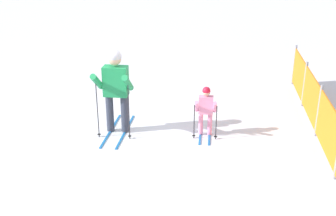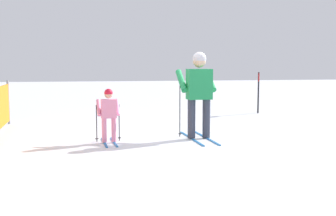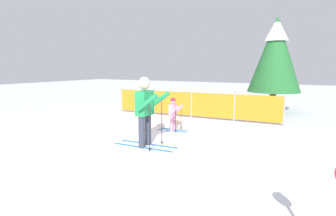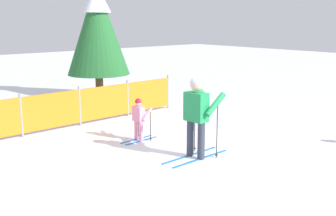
{
  "view_description": "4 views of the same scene",
  "coord_description": "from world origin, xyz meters",
  "px_view_note": "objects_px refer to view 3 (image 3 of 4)",
  "views": [
    {
      "loc": [
        7.93,
        2.31,
        3.98
      ],
      "look_at": [
        0.06,
        0.95,
        0.77
      ],
      "focal_mm": 45.0,
      "sensor_mm": 36.0,
      "label": 1
    },
    {
      "loc": [
        -8.95,
        2.01,
        1.61
      ],
      "look_at": [
        -0.55,
        0.49,
        0.71
      ],
      "focal_mm": 45.0,
      "sensor_mm": 36.0,
      "label": 2
    },
    {
      "loc": [
        3.52,
        -5.95,
        2.1
      ],
      "look_at": [
        0.0,
        0.56,
        0.95
      ],
      "focal_mm": 28.0,
      "sensor_mm": 36.0,
      "label": 3
    },
    {
      "loc": [
        -6.71,
        -6.69,
        3.1
      ],
      "look_at": [
        -0.14,
        0.85,
        0.95
      ],
      "focal_mm": 45.0,
      "sensor_mm": 36.0,
      "label": 4
    }
  ],
  "objects_px": {
    "skier_child": "(173,112)",
    "conifer_far": "(275,53)",
    "skier_adult": "(146,105)",
    "safety_fence": "(191,104)"
  },
  "relations": [
    {
      "from": "skier_adult",
      "to": "skier_child",
      "type": "relative_size",
      "value": 1.68
    },
    {
      "from": "skier_adult",
      "to": "safety_fence",
      "type": "bearing_deg",
      "value": 94.6
    },
    {
      "from": "skier_child",
      "to": "conifer_far",
      "type": "distance_m",
      "value": 6.58
    },
    {
      "from": "skier_child",
      "to": "safety_fence",
      "type": "distance_m",
      "value": 2.4
    },
    {
      "from": "skier_child",
      "to": "conifer_far",
      "type": "bearing_deg",
      "value": 63.6
    },
    {
      "from": "safety_fence",
      "to": "skier_child",
      "type": "bearing_deg",
      "value": -81.1
    },
    {
      "from": "skier_adult",
      "to": "conifer_far",
      "type": "bearing_deg",
      "value": 71.18
    },
    {
      "from": "safety_fence",
      "to": "conifer_far",
      "type": "bearing_deg",
      "value": 50.52
    },
    {
      "from": "skier_adult",
      "to": "safety_fence",
      "type": "relative_size",
      "value": 0.26
    },
    {
      "from": "skier_adult",
      "to": "conifer_far",
      "type": "xyz_separation_m",
      "value": [
        2.24,
        7.67,
        1.65
      ]
    }
  ]
}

